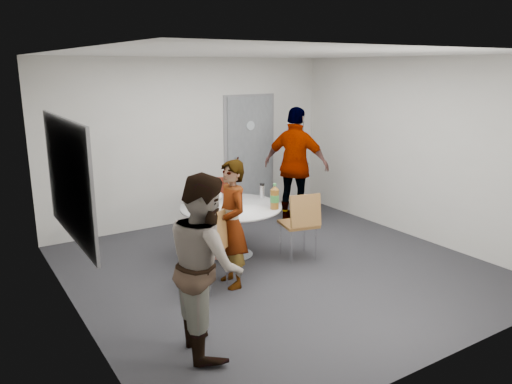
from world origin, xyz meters
TOP-DOWN VIEW (x-y plane):
  - floor at (0.00, 0.00)m, footprint 5.00×5.00m
  - ceiling at (0.00, 0.00)m, footprint 5.00×5.00m
  - wall_back at (0.00, 2.50)m, footprint 5.00×0.00m
  - wall_left at (-2.50, 0.00)m, footprint 0.00×5.00m
  - wall_right at (2.50, 0.00)m, footprint 0.00×5.00m
  - wall_front at (0.00, -2.50)m, footprint 5.00×0.00m
  - door at (1.10, 2.48)m, footprint 1.02×0.17m
  - whiteboard at (-2.46, 0.20)m, footprint 0.04×1.90m
  - table at (-0.26, 0.69)m, footprint 1.38×1.38m
  - chair_near_left at (-1.01, -0.09)m, footprint 0.64×0.66m
  - chair_near_right at (0.43, 0.08)m, footprint 0.54×0.57m
  - chair_far at (0.07, 1.82)m, footprint 0.55×0.57m
  - person_main at (-0.75, -0.11)m, footprint 0.42×0.59m
  - person_left at (-1.63, -1.18)m, footprint 0.78×0.92m
  - person_right at (1.42, 1.53)m, footprint 0.99×1.20m

SIDE VIEW (x-z plane):
  - floor at x=0.00m, z-range 0.00..0.00m
  - chair_far at x=0.07m, z-range 0.09..0.94m
  - chair_near_right at x=0.43m, z-range 0.11..1.04m
  - chair_near_left at x=-1.01m, z-range 0.11..1.08m
  - table at x=-0.26m, z-range 0.10..1.16m
  - person_main at x=-0.75m, z-range 0.00..1.52m
  - person_left at x=-1.63m, z-range 0.00..1.67m
  - person_right at x=1.42m, z-range 0.00..1.92m
  - door at x=1.10m, z-range -0.03..2.09m
  - wall_back at x=0.00m, z-range -1.15..3.85m
  - wall_left at x=-2.50m, z-range -1.15..3.85m
  - wall_right at x=2.50m, z-range -1.15..3.85m
  - wall_front at x=0.00m, z-range -1.15..3.85m
  - whiteboard at x=-2.46m, z-range 0.82..2.08m
  - ceiling at x=0.00m, z-range 2.70..2.70m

